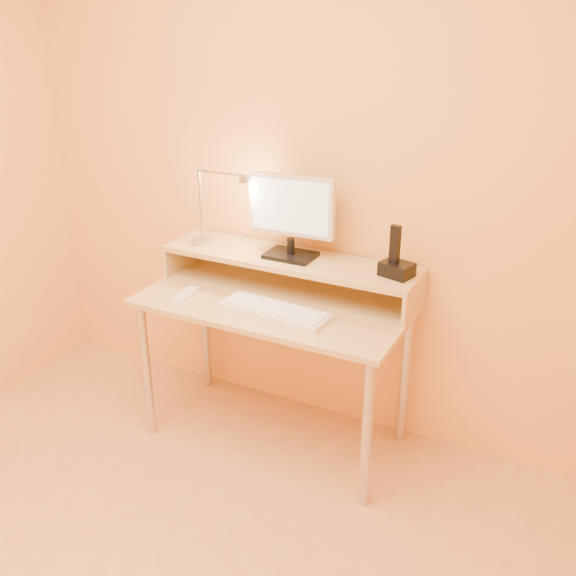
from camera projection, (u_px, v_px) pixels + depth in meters
The scene contains 25 objects.
wall_back at pixel (306, 168), 2.94m from camera, with size 3.00×0.04×2.50m, color #F9B255.
desk_leg_fl at pixel (146, 371), 3.06m from camera, with size 0.04×0.04×0.69m, color #B7B7B8.
desk_leg_fr at pixel (367, 435), 2.60m from camera, with size 0.04×0.04×0.69m, color #B7B7B8.
desk_leg_bl at pixel (206, 328), 3.47m from camera, with size 0.04×0.04×0.69m, color #B7B7B8.
desk_leg_br at pixel (405, 377), 3.01m from camera, with size 0.04×0.04×0.69m, color #B7B7B8.
desk_lower at pixel (274, 304), 2.89m from camera, with size 1.20×0.60×0.03m, color tan.
shelf_riser_left at pixel (183, 255), 3.23m from camera, with size 0.02×0.30×0.14m, color tan.
shelf_riser_right at pixel (414, 300), 2.74m from camera, with size 0.02×0.30×0.14m, color tan.
desk_shelf at pixel (289, 259), 2.95m from camera, with size 1.20×0.30×0.03m, color tan.
monitor_foot at pixel (291, 255), 2.94m from camera, with size 0.22×0.16×0.02m, color black.
monitor_neck at pixel (291, 246), 2.92m from camera, with size 0.04×0.04×0.07m, color black.
monitor_panel at pixel (292, 206), 2.86m from camera, with size 0.40×0.04×0.27m, color silver.
monitor_back at pixel (294, 204), 2.88m from camera, with size 0.36×0.01×0.23m, color black.
monitor_screen at pixel (290, 207), 2.84m from camera, with size 0.36×0.00×0.23m, color white.
lamp_base at pixel (203, 241), 3.11m from camera, with size 0.10×0.10×0.03m, color #B7B7B8.
lamp_post at pixel (201, 205), 3.04m from camera, with size 0.01×0.01×0.33m, color #B7B7B8.
lamp_arm at pixel (221, 173), 2.92m from camera, with size 0.01×0.01×0.24m, color #B7B7B8.
lamp_head at pixel (244, 179), 2.88m from camera, with size 0.04×0.04×0.03m, color #B7B7B8.
lamp_bulb at pixel (244, 183), 2.88m from camera, with size 0.03×0.03×0.00m, color #FFEAC6.
phone_dock at pixel (397, 269), 2.73m from camera, with size 0.13×0.10×0.06m, color black.
phone_handset at pixel (395, 244), 2.69m from camera, with size 0.04×0.03×0.16m, color black.
phone_led at pixel (403, 275), 2.67m from camera, with size 0.01×0.00×0.04m, color #1321FF.
keyboard at pixel (275, 311), 2.77m from camera, with size 0.48×0.15×0.02m, color white.
mouse at pixel (317, 317), 2.70m from camera, with size 0.07×0.12×0.04m, color white.
remote_control at pixel (185, 295), 2.93m from camera, with size 0.05×0.18×0.02m, color white.
Camera 1 is at (1.25, -1.13, 1.92)m, focal length 40.69 mm.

